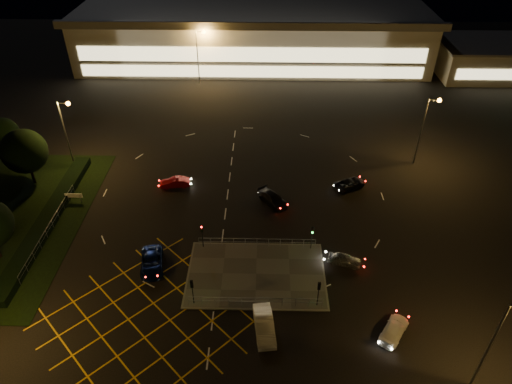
{
  "coord_description": "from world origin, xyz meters",
  "views": [
    {
      "loc": [
        2.69,
        -35.29,
        35.27
      ],
      "look_at": [
        1.73,
        9.88,
        2.0
      ],
      "focal_mm": 32.0,
      "sensor_mm": 36.0,
      "label": 1
    }
  ],
  "objects_px": {
    "car_far_dkgrey": "(273,199)",
    "car_right_silver": "(344,260)",
    "signal_ne": "(312,233)",
    "car_circ_red": "(175,182)",
    "signal_se": "(319,289)",
    "signal_sw": "(192,287)",
    "car_queue_white": "(264,325)",
    "car_approach_white": "(394,330)",
    "car_east_grey": "(350,184)",
    "signal_nw": "(202,231)",
    "car_left_blue": "(152,262)"
  },
  "relations": [
    {
      "from": "signal_nw",
      "to": "car_left_blue",
      "type": "relative_size",
      "value": 0.63
    },
    {
      "from": "signal_ne",
      "to": "car_circ_red",
      "type": "distance_m",
      "value": 20.72
    },
    {
      "from": "signal_sw",
      "to": "car_east_grey",
      "type": "relative_size",
      "value": 0.72
    },
    {
      "from": "signal_nw",
      "to": "car_east_grey",
      "type": "relative_size",
      "value": 0.72
    },
    {
      "from": "car_left_blue",
      "to": "car_approach_white",
      "type": "distance_m",
      "value": 25.08
    },
    {
      "from": "signal_nw",
      "to": "car_east_grey",
      "type": "bearing_deg",
      "value": 33.48
    },
    {
      "from": "signal_sw",
      "to": "car_circ_red",
      "type": "relative_size",
      "value": 0.82
    },
    {
      "from": "car_left_blue",
      "to": "car_far_dkgrey",
      "type": "height_order",
      "value": "car_left_blue"
    },
    {
      "from": "car_east_grey",
      "to": "car_far_dkgrey",
      "type": "bearing_deg",
      "value": 80.71
    },
    {
      "from": "car_right_silver",
      "to": "car_approach_white",
      "type": "bearing_deg",
      "value": -144.96
    },
    {
      "from": "car_far_dkgrey",
      "to": "car_circ_red",
      "type": "relative_size",
      "value": 1.18
    },
    {
      "from": "car_circ_red",
      "to": "car_east_grey",
      "type": "bearing_deg",
      "value": 82.75
    },
    {
      "from": "signal_ne",
      "to": "signal_se",
      "type": "bearing_deg",
      "value": -90.0
    },
    {
      "from": "signal_sw",
      "to": "signal_ne",
      "type": "bearing_deg",
      "value": -146.35
    },
    {
      "from": "signal_se",
      "to": "car_approach_white",
      "type": "xyz_separation_m",
      "value": [
        6.7,
        -3.1,
        -1.76
      ]
    },
    {
      "from": "signal_ne",
      "to": "car_left_blue",
      "type": "distance_m",
      "value": 17.43
    },
    {
      "from": "signal_se",
      "to": "car_approach_white",
      "type": "relative_size",
      "value": 0.75
    },
    {
      "from": "car_left_blue",
      "to": "car_far_dkgrey",
      "type": "xyz_separation_m",
      "value": [
        12.93,
        11.46,
        -0.03
      ]
    },
    {
      "from": "signal_se",
      "to": "car_east_grey",
      "type": "height_order",
      "value": "signal_se"
    },
    {
      "from": "car_queue_white",
      "to": "car_approach_white",
      "type": "bearing_deg",
      "value": -8.46
    },
    {
      "from": "car_right_silver",
      "to": "car_east_grey",
      "type": "height_order",
      "value": "car_east_grey"
    },
    {
      "from": "signal_se",
      "to": "car_far_dkgrey",
      "type": "xyz_separation_m",
      "value": [
        -4.14,
        16.35,
        -1.71
      ]
    },
    {
      "from": "car_queue_white",
      "to": "car_far_dkgrey",
      "type": "height_order",
      "value": "car_queue_white"
    },
    {
      "from": "signal_nw",
      "to": "car_right_silver",
      "type": "distance_m",
      "value": 15.66
    },
    {
      "from": "car_left_blue",
      "to": "car_east_grey",
      "type": "bearing_deg",
      "value": 22.44
    },
    {
      "from": "car_circ_red",
      "to": "car_approach_white",
      "type": "xyz_separation_m",
      "value": [
        23.75,
        -22.74,
        -0.02
      ]
    },
    {
      "from": "car_queue_white",
      "to": "car_circ_red",
      "type": "bearing_deg",
      "value": 109.8
    },
    {
      "from": "signal_se",
      "to": "car_circ_red",
      "type": "height_order",
      "value": "signal_se"
    },
    {
      "from": "signal_se",
      "to": "car_right_silver",
      "type": "bearing_deg",
      "value": -120.48
    },
    {
      "from": "signal_se",
      "to": "signal_ne",
      "type": "height_order",
      "value": "same"
    },
    {
      "from": "car_circ_red",
      "to": "car_east_grey",
      "type": "height_order",
      "value": "car_circ_red"
    },
    {
      "from": "signal_sw",
      "to": "car_right_silver",
      "type": "distance_m",
      "value": 16.55
    },
    {
      "from": "signal_sw",
      "to": "car_far_dkgrey",
      "type": "xyz_separation_m",
      "value": [
        7.86,
        16.35,
        -1.71
      ]
    },
    {
      "from": "signal_ne",
      "to": "car_east_grey",
      "type": "height_order",
      "value": "signal_ne"
    },
    {
      "from": "signal_ne",
      "to": "car_approach_white",
      "type": "bearing_deg",
      "value": -58.86
    },
    {
      "from": "car_left_blue",
      "to": "car_right_silver",
      "type": "relative_size",
      "value": 1.4
    },
    {
      "from": "signal_se",
      "to": "car_circ_red",
      "type": "distance_m",
      "value": 26.06
    },
    {
      "from": "car_approach_white",
      "to": "car_far_dkgrey",
      "type": "bearing_deg",
      "value": -26.95
    },
    {
      "from": "signal_se",
      "to": "car_far_dkgrey",
      "type": "height_order",
      "value": "signal_se"
    },
    {
      "from": "car_east_grey",
      "to": "car_approach_white",
      "type": "bearing_deg",
      "value": 153.23
    },
    {
      "from": "signal_nw",
      "to": "car_left_blue",
      "type": "bearing_deg",
      "value": -148.61
    },
    {
      "from": "signal_se",
      "to": "signal_sw",
      "type": "bearing_deg",
      "value": 0.0
    },
    {
      "from": "car_far_dkgrey",
      "to": "car_right_silver",
      "type": "height_order",
      "value": "car_far_dkgrey"
    },
    {
      "from": "car_left_blue",
      "to": "car_queue_white",
      "type": "bearing_deg",
      "value": -44.03
    },
    {
      "from": "car_queue_white",
      "to": "car_right_silver",
      "type": "bearing_deg",
      "value": 37.91
    },
    {
      "from": "car_east_grey",
      "to": "car_approach_white",
      "type": "xyz_separation_m",
      "value": [
        0.71,
        -22.99,
        -0.0
      ]
    },
    {
      "from": "signal_se",
      "to": "signal_ne",
      "type": "xyz_separation_m",
      "value": [
        0.0,
        7.99,
        0.0
      ]
    },
    {
      "from": "car_right_silver",
      "to": "signal_sw",
      "type": "bearing_deg",
      "value": 125.25
    },
    {
      "from": "car_far_dkgrey",
      "to": "car_queue_white",
      "type": "bearing_deg",
      "value": -132.57
    },
    {
      "from": "car_queue_white",
      "to": "car_approach_white",
      "type": "height_order",
      "value": "car_queue_white"
    }
  ]
}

